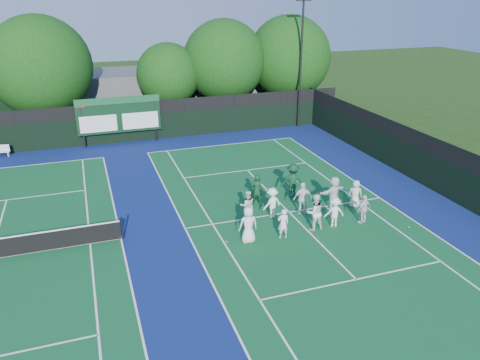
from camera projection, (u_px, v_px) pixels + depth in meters
name	position (u px, v px, depth m)	size (l,w,h in m)	color
ground	(297.00, 221.00, 23.29)	(120.00, 120.00, 0.00)	#1C3A10
court_apron	(175.00, 230.00, 22.36)	(34.00, 32.00, 0.01)	navy
near_court	(289.00, 212.00, 24.16)	(11.05, 23.85, 0.01)	#115428
back_fence	(133.00, 124.00, 34.98)	(34.00, 0.08, 3.00)	black
divider_fence_right	(436.00, 168.00, 26.36)	(0.08, 32.00, 3.00)	black
scoreboard	(119.00, 115.00, 33.99)	(6.00, 0.21, 3.55)	black
clubhouse	(166.00, 91.00, 42.94)	(18.00, 6.00, 4.00)	#545358
light_pole_right	(301.00, 49.00, 36.90)	(1.20, 0.30, 10.12)	black
bench	(0.00, 151.00, 32.00)	(1.38, 0.61, 0.84)	silver
tree_b	(43.00, 69.00, 34.90)	(7.56, 7.56, 9.12)	black
tree_c	(170.00, 76.00, 38.16)	(5.12, 5.12, 6.80)	black
tree_d	(226.00, 63.00, 39.28)	(6.87, 6.87, 8.56)	black
tree_e	(290.00, 60.00, 41.06)	(7.25, 7.25, 8.77)	black
tennis_ball_0	(227.00, 242.00, 21.30)	(0.07, 0.07, 0.07)	#BBD619
tennis_ball_1	(314.00, 208.00, 24.55)	(0.07, 0.07, 0.07)	#BBD619
tennis_ball_2	(409.00, 227.00, 22.60)	(0.07, 0.07, 0.07)	#BBD619
tennis_ball_4	(297.00, 181.00, 27.98)	(0.07, 0.07, 0.07)	#BBD619
tennis_ball_5	(352.00, 200.00, 25.47)	(0.07, 0.07, 0.07)	#BBD619
player_front_0	(248.00, 225.00, 21.02)	(0.86, 0.56, 1.75)	white
player_front_1	(283.00, 224.00, 21.42)	(0.54, 0.35, 1.48)	white
player_front_2	(315.00, 212.00, 22.14)	(0.88, 0.69, 1.82)	white
player_front_3	(334.00, 212.00, 22.48)	(0.98, 0.56, 1.52)	white
player_front_4	(364.00, 209.00, 22.81)	(0.88, 0.37, 1.50)	silver
player_back_0	(247.00, 205.00, 23.10)	(0.76, 0.59, 1.57)	silver
player_back_1	(272.00, 203.00, 23.35)	(1.03, 0.59, 1.60)	white
player_back_2	(303.00, 198.00, 23.72)	(1.01, 0.42, 1.72)	white
player_back_3	(334.00, 193.00, 24.29)	(1.66, 0.53, 1.79)	white
player_back_4	(355.00, 194.00, 24.52)	(0.73, 0.48, 1.49)	silver
coach_left	(257.00, 190.00, 24.69)	(0.63, 0.41, 1.73)	#0F381D
coach_right	(293.00, 181.00, 25.57)	(1.27, 0.73, 1.96)	#0E361D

